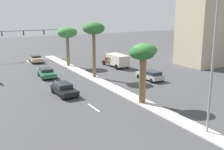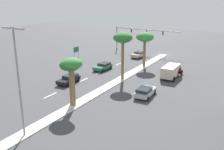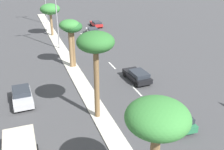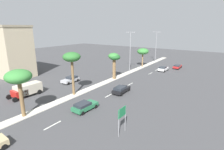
{
  "view_description": "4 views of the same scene",
  "coord_description": "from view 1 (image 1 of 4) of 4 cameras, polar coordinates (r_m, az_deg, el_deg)",
  "views": [
    {
      "loc": [
        17.64,
        60.68,
        10.33
      ],
      "look_at": [
        -0.34,
        28.42,
        1.59
      ],
      "focal_mm": 44.54,
      "sensor_mm": 36.0,
      "label": 1
    },
    {
      "loc": [
        -21.25,
        62.75,
        14.81
      ],
      "look_at": [
        -3.05,
        31.23,
        3.56
      ],
      "focal_mm": 42.42,
      "sensor_mm": 36.0,
      "label": 2
    },
    {
      "loc": [
        -6.45,
        1.73,
        14.18
      ],
      "look_at": [
        2.16,
        25.52,
        2.96
      ],
      "focal_mm": 42.39,
      "sensor_mm": 36.0,
      "label": 3
    },
    {
      "loc": [
        24.37,
        0.11,
        12.91
      ],
      "look_at": [
        3.8,
        30.14,
        3.06
      ],
      "focal_mm": 28.25,
      "sensor_mm": 36.0,
      "label": 4
    }
  ],
  "objects": [
    {
      "name": "sedan_black_outboard",
      "position": [
        34.84,
        -9.85,
        -2.83
      ],
      "size": [
        2.26,
        4.65,
        1.41
      ],
      "color": "black",
      "rests_on": "ground"
    },
    {
      "name": "palm_tree_center",
      "position": [
        30.22,
        6.17,
        4.02
      ],
      "size": [
        2.79,
        2.79,
        6.42
      ],
      "color": "brown",
      "rests_on": "median_curb"
    },
    {
      "name": "palm_tree_left",
      "position": [
        30.41,
        6.66,
        4.39
      ],
      "size": [
        2.74,
        2.74,
        6.66
      ],
      "color": "olive",
      "rests_on": "median_curb"
    },
    {
      "name": "lane_stripe_center",
      "position": [
        30.19,
        -3.79,
        -6.71
      ],
      "size": [
        0.2,
        2.8,
        0.01
      ],
      "primitive_type": "cube",
      "color": "silver",
      "rests_on": "ground"
    },
    {
      "name": "sedan_tan_center",
      "position": [
        57.42,
        -15.35,
        3.24
      ],
      "size": [
        2.29,
        3.98,
        1.39
      ],
      "color": "tan",
      "rests_on": "ground"
    },
    {
      "name": "traffic_signal_gantry",
      "position": [
        62.31,
        -21.1,
        6.83
      ],
      "size": [
        17.77,
        0.53,
        6.28
      ],
      "color": "slate",
      "rests_on": "ground"
    },
    {
      "name": "lane_stripe_leading",
      "position": [
        50.08,
        -14.57,
        0.98
      ],
      "size": [
        0.2,
        2.8,
        0.01
      ],
      "primitive_type": "cube",
      "color": "silver",
      "rests_on": "ground"
    },
    {
      "name": "box_truck",
      "position": [
        51.03,
        0.89,
        3.11
      ],
      "size": [
        2.52,
        6.17,
        2.33
      ],
      "color": "#B21E19",
      "rests_on": "ground"
    },
    {
      "name": "palm_tree_front",
      "position": [
        42.05,
        -3.79,
        9.13
      ],
      "size": [
        3.34,
        3.34,
        8.38
      ],
      "color": "brown",
      "rests_on": "median_curb"
    },
    {
      "name": "lane_stripe_trailing",
      "position": [
        42.71,
        -11.86,
        -0.96
      ],
      "size": [
        0.2,
        2.8,
        0.01
      ],
      "primitive_type": "cube",
      "color": "silver",
      "rests_on": "ground"
    },
    {
      "name": "lane_stripe_right",
      "position": [
        58.86,
        -16.88,
        2.64
      ],
      "size": [
        0.2,
        2.8,
        0.01
      ],
      "primitive_type": "cube",
      "color": "silver",
      "rests_on": "ground"
    },
    {
      "name": "palm_tree_near",
      "position": [
        51.64,
        -9.18,
        8.4
      ],
      "size": [
        3.65,
        3.65,
        7.14
      ],
      "color": "brown",
      "rests_on": "median_curb"
    },
    {
      "name": "sedan_green_trailing",
      "position": [
        44.3,
        -13.29,
        0.46
      ],
      "size": [
        2.27,
        4.36,
        1.39
      ],
      "color": "#287047",
      "rests_on": "ground"
    },
    {
      "name": "sedan_silver_front",
      "position": [
        41.88,
        7.89,
        -0.0
      ],
      "size": [
        2.24,
        4.51,
        1.44
      ],
      "color": "#B2B2B7",
      "rests_on": "ground"
    },
    {
      "name": "lane_stripe_front",
      "position": [
        37.6,
        -9.3,
        -2.8
      ],
      "size": [
        0.2,
        2.8,
        0.01
      ],
      "primitive_type": "cube",
      "color": "silver",
      "rests_on": "ground"
    },
    {
      "name": "ground_plane",
      "position": [
        36.93,
        0.68,
        -2.93
      ],
      "size": [
        160.0,
        160.0,
        0.0
      ],
      "primitive_type": "plane",
      "color": "#424244"
    },
    {
      "name": "median_curb",
      "position": [
        30.16,
        8.84,
        -6.76
      ],
      "size": [
        1.8,
        76.97,
        0.12
      ],
      "primitive_type": "cube",
      "color": "beige",
      "rests_on": "ground"
    },
    {
      "name": "commercial_building",
      "position": [
        56.82,
        20.03,
        8.93
      ],
      "size": [
        13.12,
        7.49,
        13.5
      ],
      "color": "tan",
      "rests_on": "ground"
    },
    {
      "name": "street_lamp_outboard",
      "position": [
        23.79,
        20.11,
        4.01
      ],
      "size": [
        2.9,
        0.24,
        11.65
      ],
      "color": "gray",
      "rests_on": "median_curb"
    }
  ]
}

